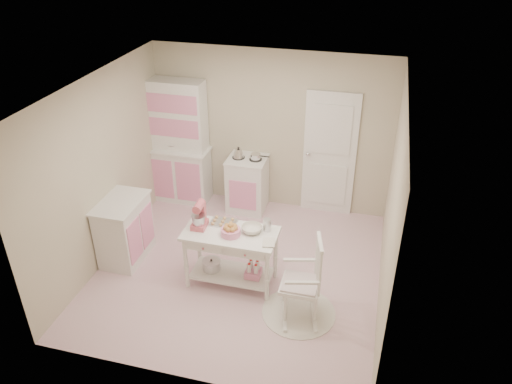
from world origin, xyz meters
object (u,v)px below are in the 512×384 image
at_px(hutch, 177,142).
at_px(stand_mixer, 199,216).
at_px(base_cabinet, 124,230).
at_px(work_table, 231,258).
at_px(bread_basket, 231,232).
at_px(stove, 247,184).
at_px(rocking_chair, 301,278).

distance_m(hutch, stand_mixer, 2.19).
relative_size(base_cabinet, work_table, 0.77).
xyz_separation_m(hutch, bread_basket, (1.52, -1.97, -0.19)).
relative_size(stand_mixer, bread_basket, 1.36).
relative_size(base_cabinet, bread_basket, 3.68).
distance_m(stand_mixer, bread_basket, 0.46).
bearing_deg(stove, work_table, -80.95).
relative_size(stove, rocking_chair, 0.84).
height_order(hutch, stove, hutch).
distance_m(work_table, bread_basket, 0.45).
relative_size(base_cabinet, rocking_chair, 0.84).
height_order(stove, rocking_chair, rocking_chair).
bearing_deg(rocking_chair, hutch, 123.43).
bearing_deg(stove, bread_basket, -80.60).
bearing_deg(rocking_chair, work_table, 145.79).
relative_size(base_cabinet, stand_mixer, 2.71).
xyz_separation_m(work_table, stand_mixer, (-0.42, 0.02, 0.57)).
distance_m(base_cabinet, work_table, 1.62).
bearing_deg(base_cabinet, stand_mixer, -6.51).
distance_m(hutch, rocking_chair, 3.41).
bearing_deg(bread_basket, base_cabinet, 172.80).
height_order(base_cabinet, work_table, base_cabinet).
bearing_deg(rocking_chair, bread_basket, 148.06).
bearing_deg(bread_basket, stove, 99.40).
distance_m(base_cabinet, stand_mixer, 1.30).
distance_m(stove, bread_basket, 1.99).
bearing_deg(hutch, bread_basket, -52.42).
distance_m(stove, stand_mixer, 1.93).
distance_m(hutch, work_table, 2.52).
bearing_deg(bread_basket, hutch, 127.58).
distance_m(rocking_chair, bread_basket, 1.05).
bearing_deg(base_cabinet, rocking_chair, -11.33).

